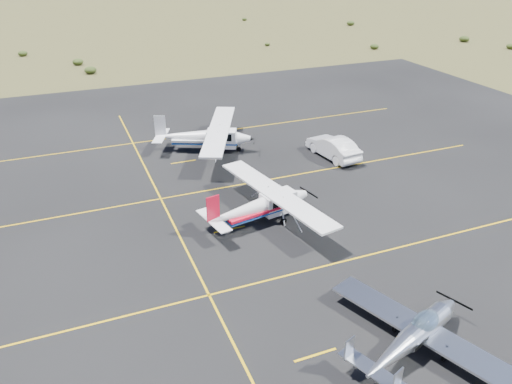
{
  "coord_description": "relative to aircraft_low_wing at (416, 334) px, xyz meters",
  "views": [
    {
      "loc": [
        -11.2,
        -17.06,
        15.8
      ],
      "look_at": [
        -0.81,
        8.63,
        1.6
      ],
      "focal_mm": 35.0,
      "sensor_mm": 36.0,
      "label": 1
    }
  ],
  "objects": [
    {
      "name": "aircraft_low_wing",
      "position": [
        0.0,
        0.0,
        0.0
      ],
      "size": [
        6.58,
        8.86,
        1.95
      ],
      "rotation": [
        0.0,
        0.0,
        0.36
      ],
      "color": "silver",
      "rests_on": "apron"
    },
    {
      "name": "sedan",
      "position": [
        7.41,
        19.78,
        -0.07
      ],
      "size": [
        2.43,
        5.38,
        1.71
      ],
      "primitive_type": "imported",
      "rotation": [
        0.0,
        0.0,
        3.26
      ],
      "color": "white",
      "rests_on": "apron"
    },
    {
      "name": "ground",
      "position": [
        -0.98,
        4.85,
        -0.93
      ],
      "size": [
        1600.0,
        1600.0,
        0.0
      ],
      "primitive_type": "plane",
      "color": "#383D1C",
      "rests_on": "ground"
    },
    {
      "name": "aircraft_plain",
      "position": [
        -1.69,
        24.86,
        0.39
      ],
      "size": [
        8.6,
        11.36,
        2.98
      ],
      "rotation": [
        0.0,
        0.0,
        -0.42
      ],
      "color": "white",
      "rests_on": "apron"
    },
    {
      "name": "aircraft_cessna",
      "position": [
        -1.86,
        12.47,
        0.28
      ],
      "size": [
        6.71,
        10.81,
        2.73
      ],
      "rotation": [
        0.0,
        0.0,
        0.19
      ],
      "color": "white",
      "rests_on": "apron"
    },
    {
      "name": "apron",
      "position": [
        -0.98,
        11.85,
        -0.93
      ],
      "size": [
        72.0,
        72.0,
        0.02
      ],
      "primitive_type": "cube",
      "color": "black",
      "rests_on": "ground"
    }
  ]
}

